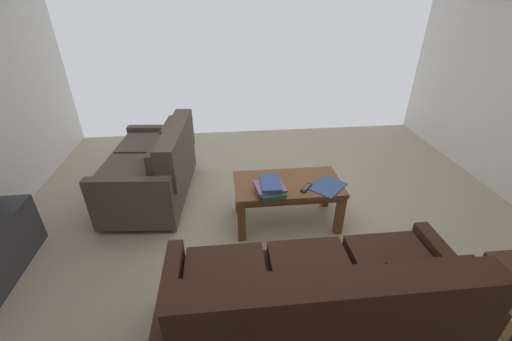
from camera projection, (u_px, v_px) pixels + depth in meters
name	position (u px, v px, depth m)	size (l,w,h in m)	color
ground_plane	(275.00, 236.00, 3.05)	(5.35, 5.13, 0.01)	#B7A88E
sofa_main	(318.00, 306.00, 1.95)	(1.85, 0.81, 0.86)	black
loveseat_near	(154.00, 168.00, 3.45)	(0.90, 1.39, 0.82)	black
coffee_table	(288.00, 189.00, 3.05)	(1.00, 0.53, 0.45)	brown
book_stack	(270.00, 187.00, 2.84)	(0.28, 0.31, 0.11)	#337F51
tv_remote	(306.00, 188.00, 2.92)	(0.13, 0.15, 0.02)	black
loose_magazine	(328.00, 186.00, 2.95)	(0.24, 0.32, 0.01)	#385693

